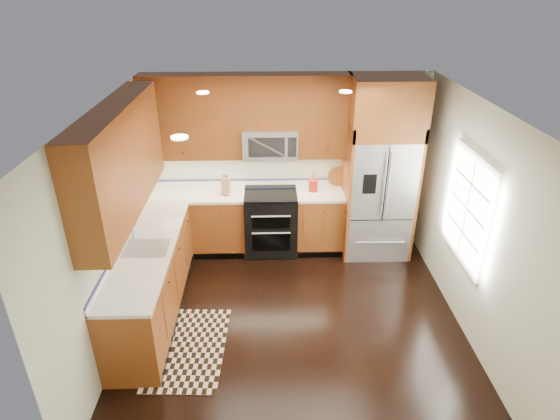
{
  "coord_description": "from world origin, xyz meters",
  "views": [
    {
      "loc": [
        -0.29,
        -4.46,
        3.77
      ],
      "look_at": [
        -0.14,
        0.6,
        1.21
      ],
      "focal_mm": 30.0,
      "sensor_mm": 36.0,
      "label": 1
    }
  ],
  "objects_px": {
    "knife_block": "(226,186)",
    "utensil_crock": "(313,183)",
    "range": "(271,222)",
    "rug": "(189,347)",
    "refrigerator": "(380,170)"
  },
  "relations": [
    {
      "from": "knife_block",
      "to": "utensil_crock",
      "type": "bearing_deg",
      "value": 2.35
    },
    {
      "from": "utensil_crock",
      "to": "knife_block",
      "type": "bearing_deg",
      "value": -177.65
    },
    {
      "from": "range",
      "to": "rug",
      "type": "distance_m",
      "value": 2.35
    },
    {
      "from": "rug",
      "to": "knife_block",
      "type": "relative_size",
      "value": 4.45
    },
    {
      "from": "range",
      "to": "refrigerator",
      "type": "distance_m",
      "value": 1.76
    },
    {
      "from": "refrigerator",
      "to": "utensil_crock",
      "type": "xyz_separation_m",
      "value": [
        -0.93,
        0.11,
        -0.24
      ]
    },
    {
      "from": "refrigerator",
      "to": "rug",
      "type": "xyz_separation_m",
      "value": [
        -2.5,
        -2.06,
        -1.3
      ]
    },
    {
      "from": "knife_block",
      "to": "range",
      "type": "bearing_deg",
      "value": -1.52
    },
    {
      "from": "refrigerator",
      "to": "utensil_crock",
      "type": "height_order",
      "value": "refrigerator"
    },
    {
      "from": "range",
      "to": "knife_block",
      "type": "height_order",
      "value": "knife_block"
    },
    {
      "from": "refrigerator",
      "to": "rug",
      "type": "relative_size",
      "value": 1.96
    },
    {
      "from": "range",
      "to": "utensil_crock",
      "type": "xyz_separation_m",
      "value": [
        0.62,
        0.07,
        0.6
      ]
    },
    {
      "from": "range",
      "to": "refrigerator",
      "type": "relative_size",
      "value": 0.36
    },
    {
      "from": "refrigerator",
      "to": "range",
      "type": "bearing_deg",
      "value": 178.6
    },
    {
      "from": "refrigerator",
      "to": "utensil_crock",
      "type": "relative_size",
      "value": 7.03
    }
  ]
}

